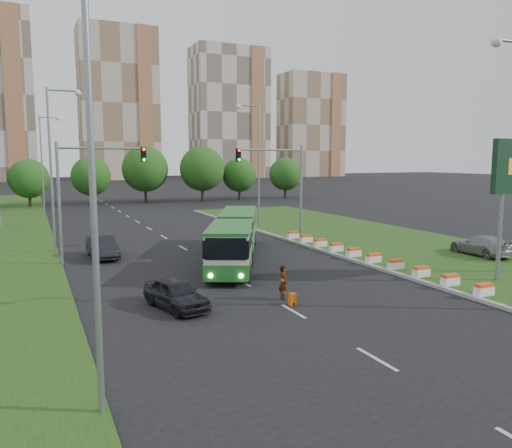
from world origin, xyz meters
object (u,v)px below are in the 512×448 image
traffic_mast_left (85,183)px  car_median (481,245)px  articulated_bus (230,237)px  car_left_far (102,247)px  traffic_mast_median (283,179)px  car_left_near (176,294)px  shopping_trolley (292,299)px  pedestrian (283,283)px

traffic_mast_left → car_median: 27.62m
articulated_bus → car_left_far: bearing=177.1°
traffic_mast_median → car_left_near: bearing=-133.2°
articulated_bus → shopping_trolley: 11.41m
pedestrian → shopping_trolley: bearing=-178.5°
articulated_bus → pedestrian: articulated_bus is taller
pedestrian → car_left_far: bearing=28.2°
traffic_mast_left → articulated_bus: 10.23m
traffic_mast_median → car_left_far: (-14.03, 0.52, -4.57)m
traffic_mast_median → pedestrian: bearing=-117.5°
car_left_far → pedestrian: (6.72, -14.56, 0.07)m
articulated_bus → car_median: bearing=4.3°
car_left_far → shopping_trolley: (6.69, -15.59, -0.50)m
traffic_mast_median → shopping_trolley: 17.52m
articulated_bus → car_left_far: size_ratio=3.36×
articulated_bus → car_median: size_ratio=3.27×
traffic_mast_median → traffic_mast_left: 15.19m
traffic_mast_left → car_left_far: 4.95m
car_median → shopping_trolley: bearing=17.5°
car_left_near → shopping_trolley: size_ratio=7.30×
car_left_near → car_left_far: 13.93m
car_left_near → car_left_far: bearing=81.8°
traffic_mast_median → shopping_trolley: size_ratio=14.25×
car_left_near → traffic_mast_median: bearing=32.4°
car_left_far → car_left_near: bearing=-86.1°
car_median → shopping_trolley: 18.45m
traffic_mast_left → car_left_near: (2.63, -12.33, -4.65)m
car_left_near → car_median: bearing=-6.8°
shopping_trolley → car_left_far: bearing=107.9°
articulated_bus → car_left_far: 9.10m
car_left_far → pedestrian: bearing=-67.5°
car_left_far → pedestrian: size_ratio=2.77×
car_left_near → pedestrian: pedestrian is taller
traffic_mast_median → car_left_far: size_ratio=1.70×
traffic_mast_median → articulated_bus: (-6.07, -3.82, -3.76)m
car_left_near → shopping_trolley: (5.19, -1.75, -0.42)m
car_median → pedestrian: pedestrian is taller
articulated_bus → car_median: (16.53, -6.47, -0.74)m
car_left_near → car_median: car_median is taller
traffic_mast_left → shopping_trolley: bearing=-61.0°
traffic_mast_median → pedestrian: traffic_mast_median is taller
traffic_mast_median → shopping_trolley: bearing=-116.0°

